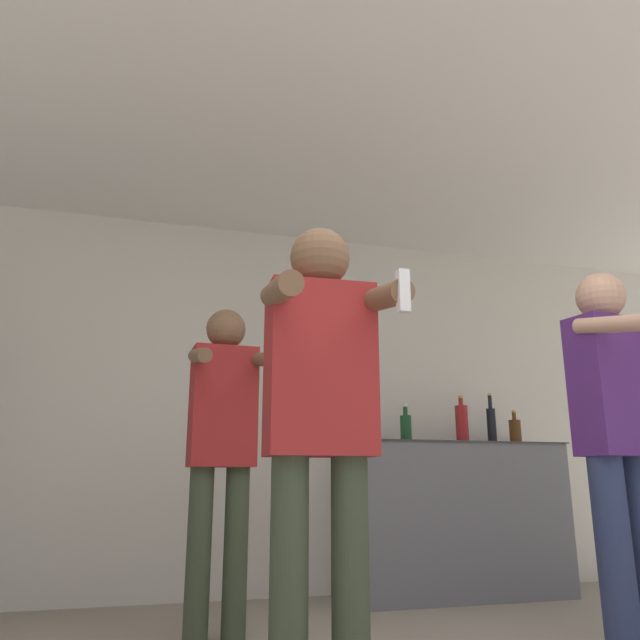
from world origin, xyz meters
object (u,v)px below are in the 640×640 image
Objects in this scene: person_woman_foreground at (321,411)px; bottle_clear_vodka at (406,427)px; bottle_short_whiskey at (462,423)px; person_spectator_back at (222,437)px; bottle_dark_rum at (491,423)px; person_man_side at (619,435)px; bottle_red_label at (515,431)px; bottle_tall_gin at (368,422)px.

bottle_clear_vodka is at bearing 58.23° from person_woman_foreground.
bottle_short_whiskey is 1.91m from person_spectator_back.
person_man_side reaches higher than bottle_dark_rum.
person_man_side reaches higher than person_spectator_back.
person_woman_foreground is at bearing -121.77° from bottle_clear_vodka.
bottle_clear_vodka is at bearing 102.84° from person_man_side.
bottle_red_label is 0.42m from bottle_short_whiskey.
person_spectator_back reaches higher than bottle_tall_gin.
person_spectator_back is at bearing -161.62° from bottle_red_label.
bottle_tall_gin is 0.19× the size of person_spectator_back.
bottle_short_whiskey is at bearing 180.00° from bottle_dark_rum.
person_woman_foreground reaches higher than person_spectator_back.
bottle_short_whiskey is 0.23m from bottle_dark_rum.
bottle_dark_rum reaches higher than bottle_tall_gin.
bottle_dark_rum is 2.13m from person_spectator_back.
person_woman_foreground is (-1.98, -1.82, -0.11)m from bottle_red_label.
person_spectator_back is (-0.20, 1.10, -0.03)m from person_woman_foreground.
bottle_dark_rum is at bearing 45.56° from person_woman_foreground.
bottle_red_label is at bearing 0.00° from bottle_short_whiskey.
person_woman_foreground is at bearing -137.30° from bottle_red_label.
person_woman_foreground reaches higher than bottle_clear_vodka.
bottle_short_whiskey is 0.19× the size of person_man_side.
bottle_short_whiskey is (0.43, -0.00, 0.04)m from bottle_clear_vodka.
person_spectator_back is (-1.33, -0.72, -0.14)m from bottle_clear_vodka.
bottle_clear_vodka is at bearing -0.00° from bottle_tall_gin.
bottle_tall_gin is at bearing 180.00° from bottle_dark_rum.
bottle_tall_gin is 1.70m from person_man_side.
bottle_clear_vodka is 1.52m from person_spectator_back.
bottle_red_label is 0.67× the size of bottle_dark_rum.
bottle_clear_vodka is 0.15× the size of person_woman_foreground.
bottle_short_whiskey is at bearing -0.00° from bottle_tall_gin.
bottle_red_label is at bearing 18.38° from person_spectator_back.
bottle_tall_gin reaches higher than bottle_red_label.
bottle_red_label is at bearing 0.00° from bottle_clear_vodka.
bottle_short_whiskey is 2.40m from person_woman_foreground.
bottle_red_label is 1.65m from person_man_side.
bottle_short_whiskey is 0.20× the size of person_woman_foreground.
bottle_dark_rum reaches higher than bottle_short_whiskey.
person_man_side reaches higher than bottle_red_label.
bottle_red_label is (0.85, 0.00, -0.01)m from bottle_clear_vodka.
bottle_dark_rum reaches higher than bottle_clear_vodka.
person_spectator_back is at bearing -157.62° from bottle_short_whiskey.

